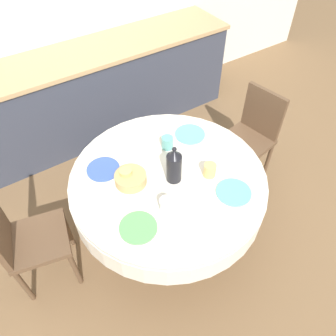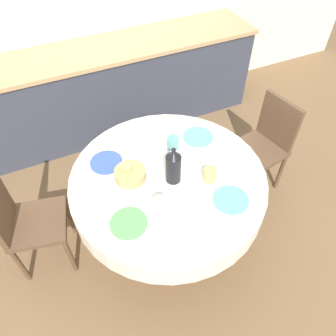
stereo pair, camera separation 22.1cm
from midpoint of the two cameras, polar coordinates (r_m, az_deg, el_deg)
The scene contains 16 objects.
ground_plane at distance 2.86m, azimuth -2.25°, elevation -11.20°, with size 12.00×12.00×0.00m, color brown.
wall_back at distance 3.50m, azimuth -21.62°, elevation 25.45°, with size 7.00×0.05×2.60m.
kitchen_counter at distance 3.58m, azimuth -16.26°, elevation 11.80°, with size 3.24×0.64×0.93m.
dining_table at distance 2.36m, azimuth -2.68°, elevation -3.46°, with size 1.38×1.38×0.73m.
chair_left at distance 3.00m, azimuth 12.38°, elevation 5.89°, with size 0.46×0.46×0.90m.
chair_right at distance 2.48m, azimuth -26.17°, elevation -11.12°, with size 0.48×0.48×0.90m.
plate_near_left at distance 2.03m, azimuth -8.38°, elevation -10.42°, with size 0.23×0.23×0.01m, color #5BA85B.
cup_near_left at distance 2.06m, azimuth -3.38°, elevation -6.63°, with size 0.09×0.09×0.10m, color white.
plate_near_right at distance 2.19m, azimuth 8.56°, elevation -4.36°, with size 0.23×0.23×0.01m, color #60BCB7.
cup_near_right at distance 2.25m, azimuth 4.49°, elevation -0.51°, with size 0.09×0.09×0.10m, color #DBB766.
plate_far_left at distance 2.37m, azimuth -13.86°, elevation -0.33°, with size 0.23×0.23×0.01m, color #3856AD.
cup_far_left at distance 2.24m, azimuth -10.12°, elevation -1.38°, with size 0.09×0.09×0.10m, color #DBB766.
plate_far_right at distance 2.57m, azimuth 1.40°, elevation 5.79°, with size 0.23×0.23×0.01m, color #60BCB7.
cup_far_right at distance 2.44m, azimuth -2.72°, elevation 4.32°, with size 0.09×0.09×0.10m, color #5BA39E.
coffee_carafe at distance 2.16m, azimuth -1.88°, elevation 0.25°, with size 0.10×0.10×0.30m.
bread_basket at distance 2.24m, azimuth -9.35°, elevation -1.97°, with size 0.22×0.22×0.07m, color tan.
Camera 1 is at (-0.82, -1.25, 2.44)m, focal length 35.00 mm.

